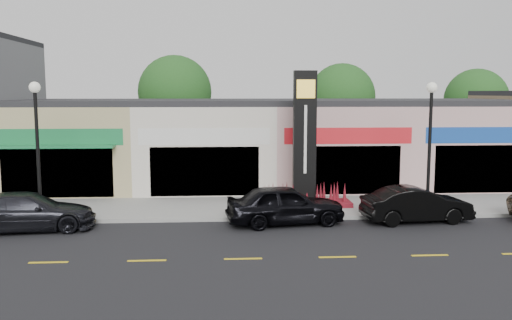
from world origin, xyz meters
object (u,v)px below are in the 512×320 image
Objects in this scene: lamp_west_near at (37,136)px; car_black_sedan at (285,204)px; pylon_sign at (304,159)px; lamp_east_near at (430,134)px; car_dark_sedan at (28,212)px; car_black_conv at (417,205)px.

car_black_sedan is at bearing -6.15° from lamp_west_near.
pylon_sign is 3.34m from car_black_sedan.
pylon_sign is (-5.00, 1.70, -1.20)m from lamp_east_near.
lamp_west_near is 1.18× the size of car_black_sedan.
car_dark_sedan is at bearing -90.37° from lamp_west_near.
car_black_conv is at bearing -129.24° from lamp_east_near.
pylon_sign is 11.55m from car_dark_sedan.
car_dark_sedan is at bearing -174.87° from lamp_east_near.
lamp_west_near is 3.11m from car_dark_sedan.
lamp_east_near is at bearing -89.18° from car_black_sedan.
lamp_east_near is at bearing -45.18° from car_black_conv.
pylon_sign is at bearing -31.78° from car_black_sedan.
lamp_west_near is 15.44m from car_black_conv.
lamp_west_near is 16.00m from lamp_east_near.
pylon_sign is 5.21m from car_black_conv.
lamp_west_near reaches higher than car_black_sedan.
lamp_west_near is 1.00× the size of lamp_east_near.
lamp_east_near is 16.31m from car_dark_sedan.
car_black_sedan is 1.07× the size of car_black_conv.
lamp_east_near is 3.06m from car_black_conv.
pylon_sign is 1.38× the size of car_black_conv.
car_black_sedan is (9.84, -1.06, -2.68)m from lamp_west_near.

